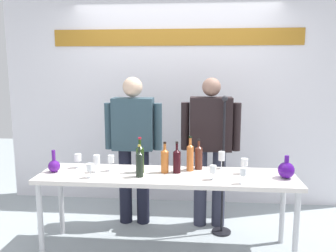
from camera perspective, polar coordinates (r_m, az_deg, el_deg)
ground_plane at (r=3.53m, az=-0.23°, el=-19.66°), size 10.00×10.00×0.00m
back_wall at (r=4.40m, az=1.34°, el=6.63°), size 4.36×0.11×3.00m
display_table at (r=3.25m, az=-0.24°, el=-9.00°), size 2.37×0.58×0.75m
decanter_blue_left at (r=3.46m, az=-18.22°, el=-6.17°), size 0.11×0.11×0.21m
decanter_blue_right at (r=3.28m, az=18.86°, el=-6.84°), size 0.15×0.15×0.21m
presenter_left at (r=3.80m, az=-5.71°, el=-2.43°), size 0.63×0.22×1.63m
presenter_right at (r=3.74m, az=6.98°, el=-2.72°), size 0.63×0.22×1.63m
wine_bottle_0 at (r=3.32m, az=3.65°, el=-4.99°), size 0.07×0.07×0.34m
wine_bottle_1 at (r=3.26m, az=-0.54°, el=-5.56°), size 0.07×0.07×0.29m
wine_bottle_2 at (r=3.27m, az=-4.62°, el=-5.26°), size 0.07×0.07×0.34m
wine_bottle_3 at (r=3.14m, az=-4.71°, el=-6.13°), size 0.07×0.07×0.30m
wine_bottle_4 at (r=3.25m, az=1.46°, el=-5.63°), size 0.07×0.07×0.30m
wine_bottle_5 at (r=3.38m, az=5.06°, el=-5.01°), size 0.07×0.07×0.30m
wine_glass_left_0 at (r=3.34m, az=-11.63°, el=-5.51°), size 0.06×0.06×0.17m
wine_glass_left_1 at (r=3.35m, az=-9.34°, el=-5.45°), size 0.06×0.06×0.15m
wine_glass_left_2 at (r=3.53m, az=-14.59°, el=-5.08°), size 0.07×0.07×0.14m
wine_glass_left_3 at (r=3.19m, az=-12.69°, el=-6.67°), size 0.07×0.07×0.13m
wine_glass_right_0 at (r=3.30m, az=12.46°, el=-5.90°), size 0.06×0.06×0.15m
wine_glass_right_1 at (r=3.02m, az=12.25°, el=-7.46°), size 0.06×0.06×0.14m
wine_glass_right_2 at (r=3.42m, az=8.81°, el=-4.95°), size 0.07×0.07×0.17m
wine_glass_right_3 at (r=3.08m, az=7.41°, el=-7.10°), size 0.06×0.06×0.13m
microphone_stand at (r=3.70m, az=8.95°, el=-10.23°), size 0.20×0.20×1.45m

